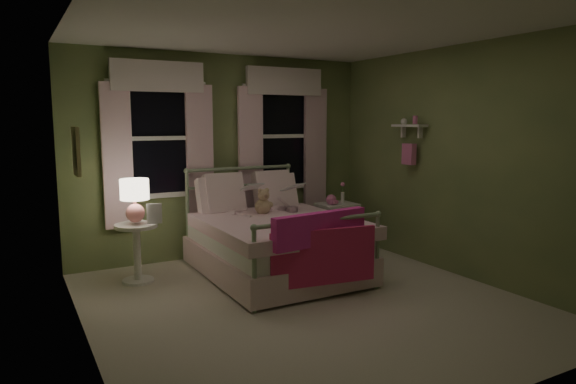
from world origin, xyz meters
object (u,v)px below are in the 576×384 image
child_left (236,194)px  nightstand_left (137,245)px  nightstand_right (337,211)px  teddy_bear (263,203)px  bed (273,241)px  table_lamp (135,196)px  child_right (278,192)px

child_left → nightstand_left: bearing=-7.1°
nightstand_right → teddy_bear: bearing=-167.7°
bed → child_left: (-0.28, 0.42, 0.52)m
nightstand_left → table_lamp: table_lamp is taller
child_left → teddy_bear: bearing=144.6°
teddy_bear → child_left: bearing=150.5°
nightstand_left → nightstand_right: 2.70m
nightstand_right → child_left: bearing=-175.7°
child_left → child_right: child_left is taller
child_right → nightstand_right: 1.03m
child_left → nightstand_right: child_left is taller
table_lamp → nightstand_right: bearing=1.9°
teddy_bear → nightstand_left: bearing=172.8°
bed → table_lamp: (-1.45, 0.45, 0.57)m
teddy_bear → nightstand_left: teddy_bear is taller
teddy_bear → table_lamp: table_lamp is taller
nightstand_left → nightstand_right: size_ratio=1.02×
table_lamp → nightstand_right: (2.69, 0.09, -0.40)m
child_right → nightstand_left: bearing=-12.8°
bed → child_right: child_right is taller
child_left → table_lamp: (-1.17, 0.02, 0.05)m
teddy_bear → nightstand_right: bearing=12.3°
child_right → nightstand_right: bearing=174.7°
nightstand_left → nightstand_right: bearing=1.9°
teddy_bear → nightstand_right: teddy_bear is taller
table_lamp → nightstand_right: size_ratio=0.74×
table_lamp → nightstand_left: bearing=0.0°
bed → teddy_bear: bed is taller
bed → nightstand_left: bed is taller
child_right → table_lamp: bearing=-12.8°
bed → child_right: (0.28, 0.42, 0.51)m
bed → table_lamp: size_ratio=4.29×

